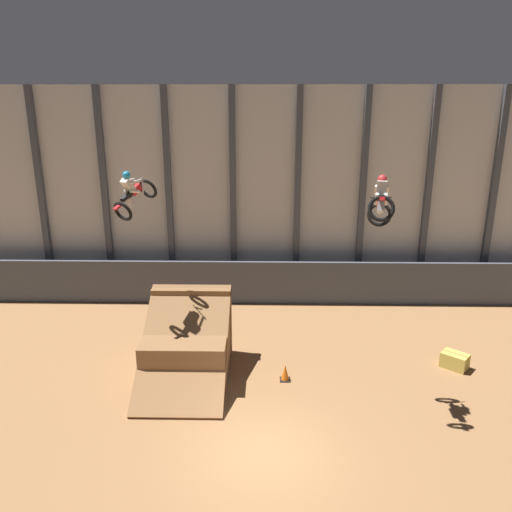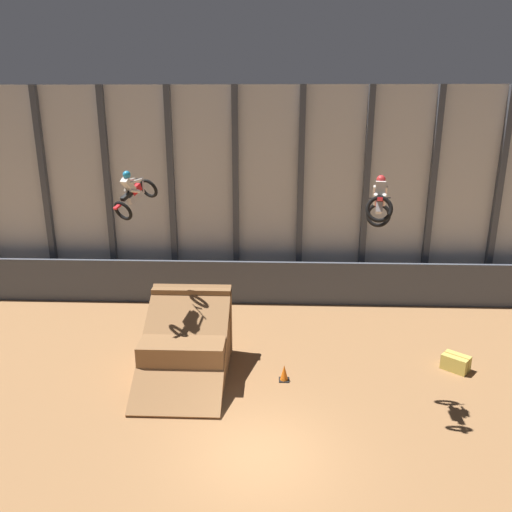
{
  "view_description": "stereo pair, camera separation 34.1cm",
  "coord_description": "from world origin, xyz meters",
  "px_view_note": "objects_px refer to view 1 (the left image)",
  "views": [
    {
      "loc": [
        0.01,
        -11.44,
        9.21
      ],
      "look_at": [
        -0.32,
        5.53,
        3.99
      ],
      "focal_mm": 35.0,
      "sensor_mm": 36.0,
      "label": 1
    },
    {
      "loc": [
        0.35,
        -11.43,
        9.21
      ],
      "look_at": [
        -0.32,
        5.53,
        3.99
      ],
      "focal_mm": 35.0,
      "sensor_mm": 36.0,
      "label": 2
    }
  ],
  "objects_px": {
    "rider_bike_right_air": "(381,204)",
    "hay_bale_trackside": "(455,361)",
    "dirt_ramp": "(188,344)",
    "traffic_cone_near_ramp": "(285,373)",
    "rider_bike_left_air": "(133,194)"
  },
  "relations": [
    {
      "from": "rider_bike_left_air",
      "to": "hay_bale_trackside",
      "type": "relative_size",
      "value": 1.71
    },
    {
      "from": "rider_bike_right_air",
      "to": "hay_bale_trackside",
      "type": "relative_size",
      "value": 1.65
    },
    {
      "from": "dirt_ramp",
      "to": "rider_bike_left_air",
      "type": "bearing_deg",
      "value": 166.82
    },
    {
      "from": "rider_bike_right_air",
      "to": "hay_bale_trackside",
      "type": "height_order",
      "value": "rider_bike_right_air"
    },
    {
      "from": "rider_bike_right_air",
      "to": "traffic_cone_near_ramp",
      "type": "relative_size",
      "value": 3.06
    },
    {
      "from": "hay_bale_trackside",
      "to": "traffic_cone_near_ramp",
      "type": "bearing_deg",
      "value": -171.08
    },
    {
      "from": "traffic_cone_near_ramp",
      "to": "rider_bike_left_air",
      "type": "bearing_deg",
      "value": 167.85
    },
    {
      "from": "rider_bike_left_air",
      "to": "traffic_cone_near_ramp",
      "type": "bearing_deg",
      "value": 16.0
    },
    {
      "from": "rider_bike_left_air",
      "to": "hay_bale_trackside",
      "type": "xyz_separation_m",
      "value": [
        11.3,
        -0.13,
        -6.02
      ]
    },
    {
      "from": "rider_bike_right_air",
      "to": "traffic_cone_near_ramp",
      "type": "distance_m",
      "value": 6.8
    },
    {
      "from": "rider_bike_right_air",
      "to": "traffic_cone_near_ramp",
      "type": "height_order",
      "value": "rider_bike_right_air"
    },
    {
      "from": "rider_bike_left_air",
      "to": "traffic_cone_near_ramp",
      "type": "distance_m",
      "value": 7.98
    },
    {
      "from": "dirt_ramp",
      "to": "hay_bale_trackside",
      "type": "bearing_deg",
      "value": 1.57
    },
    {
      "from": "rider_bike_left_air",
      "to": "traffic_cone_near_ramp",
      "type": "relative_size",
      "value": 3.17
    },
    {
      "from": "dirt_ramp",
      "to": "rider_bike_left_air",
      "type": "xyz_separation_m",
      "value": [
        -1.69,
        0.4,
        5.32
      ]
    }
  ]
}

